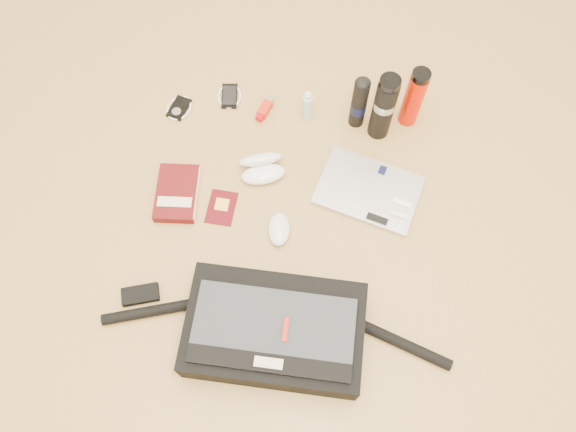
{
  "coord_description": "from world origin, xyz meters",
  "views": [
    {
      "loc": [
        0.06,
        -0.64,
        1.57
      ],
      "look_at": [
        -0.01,
        0.04,
        0.06
      ],
      "focal_mm": 35.0,
      "sensor_mm": 36.0,
      "label": 1
    }
  ],
  "objects": [
    {
      "name": "aerosol_can",
      "position": [
        0.18,
        0.44,
        0.11
      ],
      "size": [
        0.07,
        0.07,
        0.22
      ],
      "rotation": [
        0.0,
        0.0,
        0.36
      ],
      "color": "black",
      "rests_on": "ground"
    },
    {
      "name": "messenger_bag",
      "position": [
        -0.01,
        -0.3,
        0.06
      ],
      "size": [
        0.98,
        0.31,
        0.13
      ],
      "rotation": [
        0.0,
        0.0,
        -0.03
      ],
      "color": "black",
      "rests_on": "ground"
    },
    {
      "name": "sunglasses_case",
      "position": [
        -0.11,
        0.22,
        0.03
      ],
      "size": [
        0.17,
        0.15,
        0.08
      ],
      "rotation": [
        0.0,
        0.0,
        0.3
      ],
      "color": "white",
      "rests_on": "ground"
    },
    {
      "name": "phone",
      "position": [
        -0.25,
        0.49,
        0.01
      ],
      "size": [
        0.09,
        0.1,
        0.01
      ],
      "rotation": [
        0.0,
        0.0,
        0.1
      ],
      "color": "black",
      "rests_on": "ground"
    },
    {
      "name": "laptop",
      "position": [
        0.23,
        0.18,
        0.01
      ],
      "size": [
        0.35,
        0.29,
        0.03
      ],
      "rotation": [
        0.0,
        0.0,
        -0.28
      ],
      "color": "#B2B2B4",
      "rests_on": "ground"
    },
    {
      "name": "thermos_red",
      "position": [
        0.35,
        0.47,
        0.12
      ],
      "size": [
        0.08,
        0.08,
        0.24
      ],
      "rotation": [
        0.0,
        0.0,
        0.39
      ],
      "color": "red",
      "rests_on": "ground"
    },
    {
      "name": "book",
      "position": [
        -0.36,
        0.11,
        0.02
      ],
      "size": [
        0.14,
        0.2,
        0.04
      ],
      "rotation": [
        0.0,
        0.0,
        0.06
      ],
      "color": "#470A0C",
      "rests_on": "ground"
    },
    {
      "name": "inhaler",
      "position": [
        -0.12,
        0.45,
        0.01
      ],
      "size": [
        0.06,
        0.1,
        0.03
      ],
      "rotation": [
        0.0,
        0.0,
        -0.35
      ],
      "color": "red",
      "rests_on": "ground"
    },
    {
      "name": "passport",
      "position": [
        -0.22,
        0.08,
        0.0
      ],
      "size": [
        0.09,
        0.12,
        0.01
      ],
      "rotation": [
        0.0,
        0.0,
        -0.07
      ],
      "color": "#46060B",
      "rests_on": "ground"
    },
    {
      "name": "thermos_black",
      "position": [
        0.25,
        0.41,
        0.13
      ],
      "size": [
        0.09,
        0.09,
        0.26
      ],
      "rotation": [
        0.0,
        0.0,
        0.4
      ],
      "color": "black",
      "rests_on": "ground"
    },
    {
      "name": "spray_bottle",
      "position": [
        0.02,
        0.45,
        0.05
      ],
      "size": [
        0.03,
        0.03,
        0.12
      ],
      "rotation": [
        0.0,
        0.0,
        -0.02
      ],
      "color": "#A1CEE0",
      "rests_on": "ground"
    },
    {
      "name": "ground",
      "position": [
        0.0,
        0.0,
        0.0
      ],
      "size": [
        4.0,
        4.0,
        0.0
      ],
      "primitive_type": "plane",
      "color": "#AA8246",
      "rests_on": "ground"
    },
    {
      "name": "mouse",
      "position": [
        -0.03,
        0.02,
        0.02
      ],
      "size": [
        0.07,
        0.11,
        0.04
      ],
      "rotation": [
        0.0,
        0.0,
        0.06
      ],
      "color": "silver",
      "rests_on": "ground"
    },
    {
      "name": "ipod",
      "position": [
        -0.41,
        0.43,
        0.01
      ],
      "size": [
        0.1,
        0.1,
        0.01
      ],
      "rotation": [
        0.0,
        0.0,
        -0.29
      ],
      "color": "black",
      "rests_on": "ground"
    }
  ]
}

